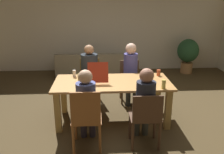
{
  "coord_description": "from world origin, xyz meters",
  "views": [
    {
      "loc": [
        -0.24,
        -3.99,
        2.13
      ],
      "look_at": [
        0.0,
        0.1,
        0.8
      ],
      "focal_mm": 38.75,
      "sensor_mm": 36.0,
      "label": 1
    }
  ],
  "objects_px": {
    "pizza_box_0": "(98,77)",
    "chair_2": "(86,117)",
    "person_0": "(131,69)",
    "drinking_glass_1": "(74,73)",
    "chair_1": "(90,78)",
    "potted_plant": "(188,53)",
    "person_3": "(145,100)",
    "chair_3": "(146,118)",
    "drinking_glass_2": "(79,77)",
    "plate_1": "(148,76)",
    "plate_0": "(148,86)",
    "drinking_glass_3": "(159,73)",
    "person_2": "(86,102)",
    "chair_0": "(130,78)",
    "dining_table": "(112,88)",
    "couch": "(94,67)",
    "person_1": "(89,71)",
    "drinking_glass_0": "(164,84)"
  },
  "relations": [
    {
      "from": "pizza_box_0",
      "to": "drinking_glass_3",
      "type": "distance_m",
      "value": 1.15
    },
    {
      "from": "couch",
      "to": "drinking_glass_0",
      "type": "bearing_deg",
      "value": -68.89
    },
    {
      "from": "chair_1",
      "to": "chair_3",
      "type": "height_order",
      "value": "chair_1"
    },
    {
      "from": "person_1",
      "to": "chair_2",
      "type": "relative_size",
      "value": 1.31
    },
    {
      "from": "chair_0",
      "to": "drinking_glass_1",
      "type": "distance_m",
      "value": 1.32
    },
    {
      "from": "dining_table",
      "to": "person_2",
      "type": "height_order",
      "value": "person_2"
    },
    {
      "from": "chair_1",
      "to": "potted_plant",
      "type": "bearing_deg",
      "value": 34.54
    },
    {
      "from": "pizza_box_0",
      "to": "person_2",
      "type": "bearing_deg",
      "value": -101.18
    },
    {
      "from": "plate_0",
      "to": "drinking_glass_3",
      "type": "bearing_deg",
      "value": 61.45
    },
    {
      "from": "pizza_box_0",
      "to": "drinking_glass_1",
      "type": "bearing_deg",
      "value": 157.73
    },
    {
      "from": "chair_2",
      "to": "pizza_box_0",
      "type": "xyz_separation_m",
      "value": [
        0.17,
        1.03,
        0.26
      ]
    },
    {
      "from": "plate_0",
      "to": "drinking_glass_3",
      "type": "distance_m",
      "value": 0.65
    },
    {
      "from": "drinking_glass_2",
      "to": "plate_1",
      "type": "bearing_deg",
      "value": 6.32
    },
    {
      "from": "chair_1",
      "to": "drinking_glass_3",
      "type": "height_order",
      "value": "chair_1"
    },
    {
      "from": "drinking_glass_2",
      "to": "potted_plant",
      "type": "xyz_separation_m",
      "value": [
        2.98,
        2.71,
        -0.19
      ]
    },
    {
      "from": "chair_0",
      "to": "chair_2",
      "type": "distance_m",
      "value": 2.02
    },
    {
      "from": "pizza_box_0",
      "to": "plate_0",
      "type": "distance_m",
      "value": 0.92
    },
    {
      "from": "person_0",
      "to": "potted_plant",
      "type": "height_order",
      "value": "person_0"
    },
    {
      "from": "person_2",
      "to": "couch",
      "type": "xyz_separation_m",
      "value": [
        0.06,
        3.39,
        -0.44
      ]
    },
    {
      "from": "chair_3",
      "to": "person_2",
      "type": "bearing_deg",
      "value": 171.01
    },
    {
      "from": "chair_1",
      "to": "pizza_box_0",
      "type": "relative_size",
      "value": 1.91
    },
    {
      "from": "chair_1",
      "to": "person_3",
      "type": "height_order",
      "value": "person_3"
    },
    {
      "from": "person_2",
      "to": "potted_plant",
      "type": "bearing_deg",
      "value": 51.86
    },
    {
      "from": "person_0",
      "to": "chair_2",
      "type": "height_order",
      "value": "person_0"
    },
    {
      "from": "chair_0",
      "to": "chair_1",
      "type": "distance_m",
      "value": 0.86
    },
    {
      "from": "chair_1",
      "to": "drinking_glass_3",
      "type": "distance_m",
      "value": 1.47
    },
    {
      "from": "dining_table",
      "to": "chair_3",
      "type": "height_order",
      "value": "chair_3"
    },
    {
      "from": "pizza_box_0",
      "to": "chair_2",
      "type": "bearing_deg",
      "value": -99.56
    },
    {
      "from": "chair_0",
      "to": "drinking_glass_0",
      "type": "bearing_deg",
      "value": -74.24
    },
    {
      "from": "person_0",
      "to": "plate_0",
      "type": "distance_m",
      "value": 1.09
    },
    {
      "from": "drinking_glass_0",
      "to": "plate_0",
      "type": "bearing_deg",
      "value": 153.56
    },
    {
      "from": "dining_table",
      "to": "person_2",
      "type": "bearing_deg",
      "value": -119.4
    },
    {
      "from": "drinking_glass_3",
      "to": "person_0",
      "type": "bearing_deg",
      "value": 131.85
    },
    {
      "from": "person_0",
      "to": "drinking_glass_1",
      "type": "xyz_separation_m",
      "value": [
        -1.12,
        -0.49,
        0.06
      ]
    },
    {
      "from": "couch",
      "to": "drinking_glass_3",
      "type": "bearing_deg",
      "value": -61.93
    },
    {
      "from": "pizza_box_0",
      "to": "plate_1",
      "type": "xyz_separation_m",
      "value": [
        0.93,
        0.13,
        -0.04
      ]
    },
    {
      "from": "chair_2",
      "to": "drinking_glass_3",
      "type": "bearing_deg",
      "value": 42.32
    },
    {
      "from": "drinking_glass_1",
      "to": "couch",
      "type": "height_order",
      "value": "drinking_glass_1"
    },
    {
      "from": "chair_0",
      "to": "plate_1",
      "type": "relative_size",
      "value": 4.09
    },
    {
      "from": "potted_plant",
      "to": "chair_2",
      "type": "bearing_deg",
      "value": -126.98
    },
    {
      "from": "person_0",
      "to": "chair_0",
      "type": "bearing_deg",
      "value": 90.0
    },
    {
      "from": "chair_2",
      "to": "person_2",
      "type": "xyz_separation_m",
      "value": [
        0.0,
        0.15,
        0.17
      ]
    },
    {
      "from": "dining_table",
      "to": "pizza_box_0",
      "type": "distance_m",
      "value": 0.33
    },
    {
      "from": "plate_1",
      "to": "drinking_glass_1",
      "type": "distance_m",
      "value": 1.37
    },
    {
      "from": "person_0",
      "to": "plate_0",
      "type": "bearing_deg",
      "value": -82.2
    },
    {
      "from": "plate_1",
      "to": "drinking_glass_2",
      "type": "bearing_deg",
      "value": -173.68
    },
    {
      "from": "dining_table",
      "to": "person_3",
      "type": "bearing_deg",
      "value": -60.03
    },
    {
      "from": "person_1",
      "to": "potted_plant",
      "type": "bearing_deg",
      "value": 36.56
    },
    {
      "from": "plate_0",
      "to": "person_0",
      "type": "bearing_deg",
      "value": 97.8
    },
    {
      "from": "dining_table",
      "to": "drinking_glass_3",
      "type": "relative_size",
      "value": 17.75
    }
  ]
}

